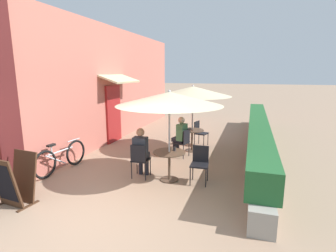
% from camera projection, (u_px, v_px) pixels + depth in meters
% --- Properties ---
extents(ground_plane, '(120.00, 120.00, 0.00)m').
position_uv_depth(ground_plane, '(94.00, 224.00, 4.53)').
color(ground_plane, '#9E7F66').
extents(cafe_facade_wall, '(0.98, 11.23, 4.20)m').
position_uv_depth(cafe_facade_wall, '(115.00, 85.00, 9.98)').
color(cafe_facade_wall, '#C66B5B').
rests_on(cafe_facade_wall, ground_plane).
extents(planter_hedge, '(0.60, 10.23, 1.01)m').
position_uv_depth(planter_hedge, '(258.00, 134.00, 8.75)').
color(planter_hedge, gray).
rests_on(planter_hedge, ground_plane).
extents(patio_table_near, '(0.77, 0.77, 0.71)m').
position_uv_depth(patio_table_near, '(169.00, 160.00, 6.27)').
color(patio_table_near, brown).
rests_on(patio_table_near, ground_plane).
extents(patio_umbrella_near, '(2.47, 2.47, 2.18)m').
position_uv_depth(patio_umbrella_near, '(169.00, 99.00, 5.97)').
color(patio_umbrella_near, '#B7B7BC').
rests_on(patio_umbrella_near, ground_plane).
extents(cafe_chair_near_left, '(0.42, 0.42, 0.87)m').
position_uv_depth(cafe_chair_near_left, '(140.00, 158.00, 6.38)').
color(cafe_chair_near_left, black).
rests_on(cafe_chair_near_left, ground_plane).
extents(seated_patron_near_left, '(0.35, 0.41, 1.25)m').
position_uv_depth(seated_patron_near_left, '(141.00, 150.00, 6.45)').
color(seated_patron_near_left, '#23232D').
rests_on(seated_patron_near_left, ground_plane).
extents(cafe_chair_near_right, '(0.42, 0.42, 0.87)m').
position_uv_depth(cafe_chair_near_right, '(200.00, 161.00, 6.15)').
color(cafe_chair_near_right, black).
rests_on(cafe_chair_near_right, ground_plane).
extents(coffee_cup_near, '(0.07, 0.07, 0.09)m').
position_uv_depth(coffee_cup_near, '(174.00, 149.00, 6.31)').
color(coffee_cup_near, '#232328').
rests_on(coffee_cup_near, patio_table_near).
extents(patio_table_mid, '(0.77, 0.77, 0.71)m').
position_uv_depth(patio_table_mid, '(192.00, 136.00, 8.66)').
color(patio_table_mid, brown).
rests_on(patio_table_mid, ground_plane).
extents(patio_umbrella_mid, '(2.47, 2.47, 2.18)m').
position_uv_depth(patio_umbrella_mid, '(193.00, 91.00, 8.37)').
color(patio_umbrella_mid, '#B7B7BC').
rests_on(patio_umbrella_mid, ground_plane).
extents(cafe_chair_mid_left, '(0.49, 0.49, 0.87)m').
position_uv_depth(cafe_chair_mid_left, '(199.00, 131.00, 9.30)').
color(cafe_chair_mid_left, black).
rests_on(cafe_chair_mid_left, ground_plane).
extents(cafe_chair_mid_right, '(0.49, 0.49, 0.87)m').
position_uv_depth(cafe_chair_mid_right, '(183.00, 141.00, 8.02)').
color(cafe_chair_mid_right, black).
rests_on(cafe_chair_mid_right, ground_plane).
extents(seated_patron_mid_right, '(0.47, 0.41, 1.25)m').
position_uv_depth(seated_patron_mid_right, '(180.00, 135.00, 8.04)').
color(seated_patron_mid_right, '#23232D').
rests_on(seated_patron_mid_right, ground_plane).
extents(bicycle_leaning, '(0.22, 1.78, 0.81)m').
position_uv_depth(bicycle_leaning, '(61.00, 158.00, 6.87)').
color(bicycle_leaning, black).
rests_on(bicycle_leaning, ground_plane).
extents(menu_board, '(0.68, 0.69, 1.02)m').
position_uv_depth(menu_board, '(15.00, 180.00, 5.11)').
color(menu_board, '#422819').
rests_on(menu_board, ground_plane).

